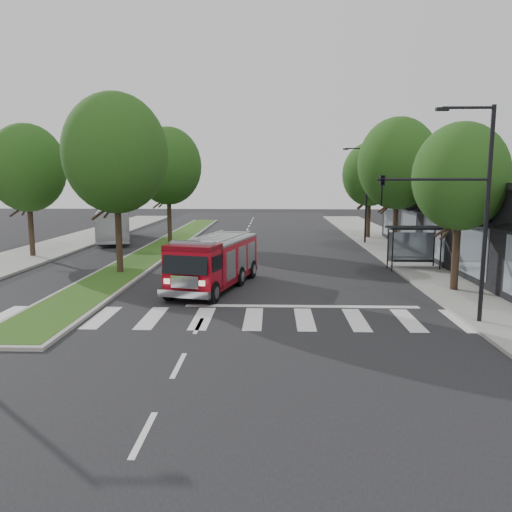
# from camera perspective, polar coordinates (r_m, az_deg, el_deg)

# --- Properties ---
(ground) EXTENTS (140.00, 140.00, 0.00)m
(ground) POSITION_cam_1_polar(r_m,az_deg,el_deg) (22.69, -5.08, -5.05)
(ground) COLOR black
(ground) RESTS_ON ground
(sidewalk_right) EXTENTS (5.00, 80.00, 0.15)m
(sidewalk_right) POSITION_cam_1_polar(r_m,az_deg,el_deg) (33.75, 18.71, -0.79)
(sidewalk_right) COLOR gray
(sidewalk_right) RESTS_ON ground
(sidewalk_left) EXTENTS (5.00, 80.00, 0.15)m
(sidewalk_left) POSITION_cam_1_polar(r_m,az_deg,el_deg) (36.62, -26.19, -0.51)
(sidewalk_left) COLOR gray
(sidewalk_left) RESTS_ON ground
(median) EXTENTS (3.00, 50.00, 0.15)m
(median) POSITION_cam_1_polar(r_m,az_deg,el_deg) (41.16, -10.36, 1.18)
(median) COLOR gray
(median) RESTS_ON ground
(storefront_row) EXTENTS (8.00, 30.00, 5.00)m
(storefront_row) POSITION_cam_1_polar(r_m,az_deg,el_deg) (35.04, 25.97, 3.12)
(storefront_row) COLOR black
(storefront_row) RESTS_ON ground
(bus_shelter) EXTENTS (3.20, 1.60, 2.61)m
(bus_shelter) POSITION_cam_1_polar(r_m,az_deg,el_deg) (31.37, 17.57, 2.19)
(bus_shelter) COLOR black
(bus_shelter) RESTS_ON ground
(tree_right_near) EXTENTS (4.40, 4.40, 8.05)m
(tree_right_near) POSITION_cam_1_polar(r_m,az_deg,el_deg) (25.43, 22.33, 8.35)
(tree_right_near) COLOR black
(tree_right_near) RESTS_ON ground
(tree_right_mid) EXTENTS (5.60, 5.60, 9.72)m
(tree_right_mid) POSITION_cam_1_polar(r_m,az_deg,el_deg) (36.94, 15.89, 10.11)
(tree_right_mid) COLOR black
(tree_right_mid) RESTS_ON ground
(tree_right_far) EXTENTS (5.00, 5.00, 8.73)m
(tree_right_far) POSITION_cam_1_polar(r_m,az_deg,el_deg) (46.70, 12.90, 9.07)
(tree_right_far) COLOR black
(tree_right_far) RESTS_ON ground
(tree_median_near) EXTENTS (5.80, 5.80, 10.16)m
(tree_median_near) POSITION_cam_1_polar(r_m,az_deg,el_deg) (29.24, -15.78, 11.20)
(tree_median_near) COLOR black
(tree_median_near) RESTS_ON ground
(tree_median_far) EXTENTS (5.60, 5.60, 9.72)m
(tree_median_far) POSITION_cam_1_polar(r_m,az_deg,el_deg) (42.78, -10.02, 10.08)
(tree_median_far) COLOR black
(tree_median_far) RESTS_ON ground
(tree_left_mid) EXTENTS (5.20, 5.20, 9.16)m
(tree_left_mid) POSITION_cam_1_polar(r_m,az_deg,el_deg) (37.78, -24.71, 9.12)
(tree_left_mid) COLOR black
(tree_left_mid) RESTS_ON ground
(streetlight_right_near) EXTENTS (4.08, 0.22, 8.00)m
(streetlight_right_near) POSITION_cam_1_polar(r_m,az_deg,el_deg) (19.63, 22.56, 5.95)
(streetlight_right_near) COLOR black
(streetlight_right_near) RESTS_ON ground
(streetlight_right_far) EXTENTS (2.11, 0.20, 8.00)m
(streetlight_right_far) POSITION_cam_1_polar(r_m,az_deg,el_deg) (42.56, 12.32, 7.32)
(streetlight_right_far) COLOR black
(streetlight_right_far) RESTS_ON ground
(fire_engine) EXTENTS (4.11, 8.12, 2.70)m
(fire_engine) POSITION_cam_1_polar(r_m,az_deg,el_deg) (24.94, -4.74, -0.75)
(fire_engine) COLOR #64050E
(fire_engine) RESTS_ON ground
(city_bus) EXTENTS (5.56, 11.34, 3.08)m
(city_bus) POSITION_cam_1_polar(r_m,az_deg,el_deg) (45.99, -15.92, 3.61)
(city_bus) COLOR silver
(city_bus) RESTS_ON ground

